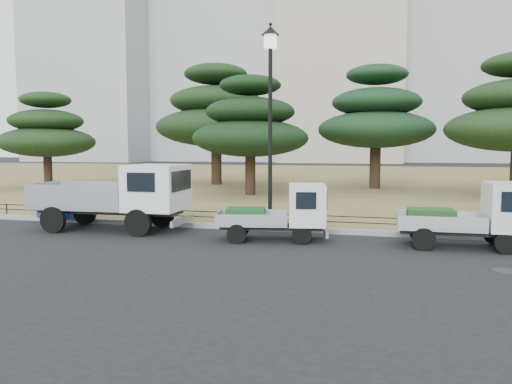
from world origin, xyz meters
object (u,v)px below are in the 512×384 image
(truck_kei_front, at_px, (280,212))
(street_lamp, at_px, (270,92))
(truck_large, at_px, (119,194))
(truck_kei_rear, at_px, (474,215))
(tarp_pile, at_px, (63,206))

(truck_kei_front, distance_m, street_lamp, 4.15)
(truck_large, distance_m, truck_kei_rear, 10.60)
(street_lamp, bearing_deg, truck_kei_front, -67.63)
(truck_large, relative_size, tarp_pile, 2.97)
(truck_large, xyz_separation_m, truck_kei_rear, (10.59, -0.09, -0.31))
(truck_kei_front, xyz_separation_m, street_lamp, (-0.75, 1.83, 3.64))
(truck_kei_rear, bearing_deg, truck_kei_front, -178.97)
(truck_kei_rear, relative_size, street_lamp, 0.54)
(truck_kei_front, bearing_deg, truck_large, 164.80)
(truck_kei_front, relative_size, tarp_pile, 1.95)
(truck_kei_front, bearing_deg, truck_kei_rear, -8.91)
(truck_kei_rear, height_order, street_lamp, street_lamp)
(truck_large, bearing_deg, truck_kei_rear, -3.47)
(truck_large, xyz_separation_m, street_lamp, (4.63, 1.49, 3.27))
(tarp_pile, bearing_deg, truck_large, -23.79)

